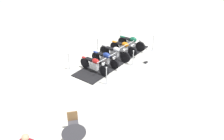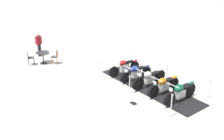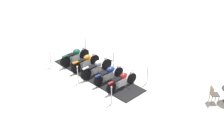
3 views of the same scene
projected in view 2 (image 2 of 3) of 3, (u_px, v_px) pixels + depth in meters
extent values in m
plane|color=silver|center=(149.00, 87.00, 13.93)|extent=(80.00, 80.00, 0.00)
cube|color=black|center=(149.00, 86.00, 13.93)|extent=(5.97, 5.04, 0.05)
cylinder|color=black|center=(114.00, 72.00, 14.88)|extent=(0.44, 0.58, 0.63)
cylinder|color=black|center=(135.00, 66.00, 15.68)|extent=(0.44, 0.58, 0.63)
cube|color=silver|center=(124.00, 68.00, 15.25)|extent=(0.47, 0.57, 0.44)
ellipsoid|color=#AD1919|center=(123.00, 63.00, 15.04)|extent=(0.50, 0.56, 0.28)
cube|color=black|center=(130.00, 62.00, 15.33)|extent=(0.49, 0.55, 0.08)
cube|color=#AD1919|center=(135.00, 61.00, 15.54)|extent=(0.30, 0.36, 0.06)
cylinder|color=silver|center=(115.00, 67.00, 14.82)|extent=(0.23, 0.29, 0.54)
cylinder|color=silver|center=(116.00, 62.00, 14.73)|extent=(0.65, 0.45, 0.04)
sphere|color=silver|center=(115.00, 65.00, 14.76)|extent=(0.18, 0.18, 0.18)
cylinder|color=black|center=(125.00, 78.00, 14.15)|extent=(0.42, 0.56, 0.61)
cylinder|color=black|center=(147.00, 72.00, 14.93)|extent=(0.42, 0.56, 0.61)
cube|color=silver|center=(136.00, 74.00, 14.52)|extent=(0.47, 0.57, 0.39)
ellipsoid|color=navy|center=(134.00, 69.00, 14.32)|extent=(0.57, 0.63, 0.32)
cube|color=black|center=(141.00, 68.00, 14.59)|extent=(0.47, 0.50, 0.08)
cube|color=navy|center=(147.00, 66.00, 14.80)|extent=(0.29, 0.35, 0.06)
cylinder|color=silver|center=(127.00, 73.00, 14.09)|extent=(0.22, 0.28, 0.52)
cylinder|color=silver|center=(128.00, 67.00, 14.01)|extent=(0.62, 0.43, 0.04)
sphere|color=silver|center=(126.00, 71.00, 14.03)|extent=(0.18, 0.18, 0.18)
cylinder|color=black|center=(138.00, 84.00, 13.33)|extent=(0.52, 0.63, 0.71)
cylinder|color=black|center=(160.00, 76.00, 14.23)|extent=(0.52, 0.63, 0.71)
cube|color=silver|center=(149.00, 80.00, 13.77)|extent=(0.50, 0.57, 0.36)
ellipsoid|color=#B7BAC1|center=(148.00, 75.00, 13.57)|extent=(0.54, 0.57, 0.33)
cube|color=black|center=(155.00, 73.00, 13.88)|extent=(0.56, 0.61, 0.08)
cube|color=#B7BAC1|center=(160.00, 70.00, 14.08)|extent=(0.34, 0.39, 0.06)
cylinder|color=silver|center=(140.00, 78.00, 13.26)|extent=(0.27, 0.32, 0.60)
cylinder|color=silver|center=(141.00, 71.00, 13.18)|extent=(0.66, 0.51, 0.04)
sphere|color=silver|center=(140.00, 75.00, 13.20)|extent=(0.18, 0.18, 0.18)
cylinder|color=black|center=(153.00, 91.00, 12.65)|extent=(0.49, 0.60, 0.65)
cylinder|color=black|center=(174.00, 83.00, 13.45)|extent=(0.49, 0.60, 0.65)
cube|color=silver|center=(164.00, 86.00, 13.03)|extent=(0.54, 0.61, 0.39)
ellipsoid|color=#D16B0F|center=(162.00, 81.00, 12.82)|extent=(0.55, 0.59, 0.31)
cube|color=black|center=(169.00, 79.00, 13.12)|extent=(0.48, 0.52, 0.08)
cube|color=#D16B0F|center=(174.00, 77.00, 13.32)|extent=(0.34, 0.38, 0.06)
cylinder|color=silver|center=(155.00, 86.00, 12.59)|extent=(0.24, 0.29, 0.55)
cylinder|color=silver|center=(157.00, 79.00, 12.50)|extent=(0.65, 0.49, 0.04)
sphere|color=silver|center=(155.00, 83.00, 12.52)|extent=(0.18, 0.18, 0.18)
cylinder|color=black|center=(169.00, 99.00, 11.89)|extent=(0.51, 0.63, 0.70)
cylinder|color=black|center=(190.00, 90.00, 12.71)|extent=(0.51, 0.63, 0.70)
cube|color=silver|center=(180.00, 94.00, 12.28)|extent=(0.50, 0.57, 0.39)
ellipsoid|color=#0F5138|center=(179.00, 88.00, 12.08)|extent=(0.59, 0.62, 0.35)
cube|color=black|center=(186.00, 86.00, 12.39)|extent=(0.58, 0.63, 0.08)
cube|color=#0F5138|center=(191.00, 83.00, 12.57)|extent=(0.34, 0.39, 0.06)
cylinder|color=silver|center=(171.00, 93.00, 11.81)|extent=(0.22, 0.26, 0.60)
cylinder|color=silver|center=(173.00, 85.00, 11.71)|extent=(0.60, 0.46, 0.04)
sphere|color=silver|center=(171.00, 90.00, 11.74)|extent=(0.18, 0.18, 0.18)
cylinder|color=silver|center=(170.00, 117.00, 11.21)|extent=(0.29, 0.29, 0.03)
cylinder|color=silver|center=(171.00, 106.00, 11.01)|extent=(0.05, 0.05, 1.04)
sphere|color=silver|center=(172.00, 95.00, 10.79)|extent=(0.09, 0.09, 0.09)
cylinder|color=silver|center=(135.00, 66.00, 16.65)|extent=(0.31, 0.31, 0.03)
cylinder|color=silver|center=(135.00, 59.00, 16.46)|extent=(0.05, 0.05, 0.96)
sphere|color=silver|center=(135.00, 51.00, 16.26)|extent=(0.09, 0.09, 0.09)
cylinder|color=silver|center=(166.00, 80.00, 14.71)|extent=(0.35, 0.35, 0.03)
cylinder|color=silver|center=(167.00, 71.00, 14.50)|extent=(0.05, 0.05, 1.05)
sphere|color=silver|center=(168.00, 62.00, 14.28)|extent=(0.09, 0.09, 0.09)
cylinder|color=silver|center=(99.00, 77.00, 15.10)|extent=(0.35, 0.35, 0.03)
cylinder|color=silver|center=(99.00, 69.00, 14.91)|extent=(0.05, 0.05, 0.97)
sphere|color=silver|center=(99.00, 60.00, 14.71)|extent=(0.09, 0.09, 0.09)
cylinder|color=silver|center=(129.00, 94.00, 13.15)|extent=(0.28, 0.28, 0.03)
cylinder|color=silver|center=(130.00, 86.00, 12.97)|extent=(0.05, 0.05, 0.92)
sphere|color=silver|center=(130.00, 76.00, 12.78)|extent=(0.09, 0.09, 0.09)
cylinder|color=silver|center=(208.00, 98.00, 12.76)|extent=(0.35, 0.35, 0.03)
cylinder|color=silver|center=(209.00, 89.00, 12.58)|extent=(0.05, 0.05, 0.94)
sphere|color=silver|center=(211.00, 80.00, 12.38)|extent=(0.09, 0.09, 0.09)
cube|color=#333338|center=(133.00, 103.00, 12.30)|extent=(0.40, 0.37, 0.02)
cube|color=white|center=(133.00, 101.00, 12.24)|extent=(0.42, 0.41, 0.13)
cylinder|color=#2D2D33|center=(44.00, 63.00, 17.10)|extent=(0.47, 0.47, 0.02)
cylinder|color=#2D2D33|center=(43.00, 58.00, 16.96)|extent=(0.07, 0.07, 0.71)
cylinder|color=#2D2D33|center=(43.00, 52.00, 16.81)|extent=(0.85, 0.85, 0.03)
cylinder|color=#2D2D33|center=(34.00, 60.00, 16.96)|extent=(0.03, 0.03, 0.48)
cylinder|color=#2D2D33|center=(34.00, 62.00, 16.67)|extent=(0.03, 0.03, 0.48)
cylinder|color=#2D2D33|center=(28.00, 61.00, 16.84)|extent=(0.03, 0.03, 0.48)
cylinder|color=#2D2D33|center=(29.00, 63.00, 16.55)|extent=(0.03, 0.03, 0.48)
cube|color=#3F3F47|center=(31.00, 58.00, 16.66)|extent=(0.52, 0.52, 0.04)
cube|color=#2D2D33|center=(27.00, 55.00, 16.51)|extent=(0.38, 0.17, 0.41)
cylinder|color=olive|center=(51.00, 61.00, 16.82)|extent=(0.03, 0.03, 0.45)
cylinder|color=olive|center=(53.00, 59.00, 17.13)|extent=(0.03, 0.03, 0.45)
cylinder|color=olive|center=(57.00, 61.00, 16.80)|extent=(0.03, 0.03, 0.45)
cylinder|color=olive|center=(58.00, 60.00, 17.11)|extent=(0.03, 0.03, 0.45)
cube|color=#3F3F47|center=(54.00, 57.00, 16.87)|extent=(0.43, 0.43, 0.04)
cube|color=olive|center=(57.00, 53.00, 16.77)|extent=(0.40, 0.06, 0.43)
cylinder|color=#23232D|center=(40.00, 50.00, 18.29)|extent=(0.12, 0.12, 0.87)
cylinder|color=#23232D|center=(39.00, 50.00, 18.19)|extent=(0.12, 0.12, 0.87)
cube|color=maroon|center=(38.00, 40.00, 17.96)|extent=(0.45, 0.42, 0.56)
sphere|color=tan|center=(38.00, 35.00, 17.81)|extent=(0.22, 0.22, 0.22)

